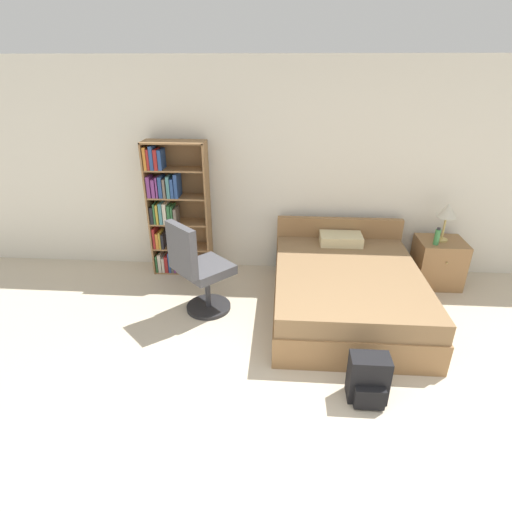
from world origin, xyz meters
The scene contains 9 objects.
ground_plane centered at (0.00, 0.00, 0.00)m, with size 14.00×14.00×0.00m, color beige.
wall_back centered at (0.00, 3.23, 1.30)m, with size 9.00×0.06×2.60m.
bookshelf centered at (-1.71, 3.00, 0.86)m, with size 0.74×0.29×1.69m.
bed centered at (0.38, 2.18, 0.27)m, with size 1.55×1.93×0.77m.
office_chair centered at (-1.20, 2.03, 0.52)m, with size 0.72×0.72×1.08m.
nightstand centered at (1.59, 2.87, 0.29)m, with size 0.54×0.49×0.58m.
table_lamp centered at (1.58, 2.88, 0.94)m, with size 0.22×0.22×0.46m.
water_bottle centered at (1.47, 2.75, 0.68)m, with size 0.06×0.06×0.21m.
backpack_black centered at (0.40, 0.86, 0.20)m, with size 0.32×0.26×0.41m.
Camera 1 is at (-0.34, -1.66, 2.50)m, focal length 28.00 mm.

